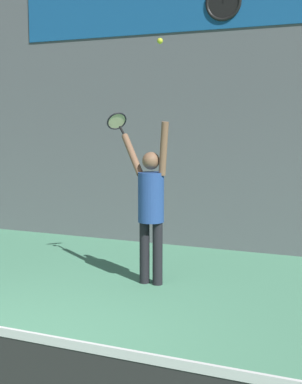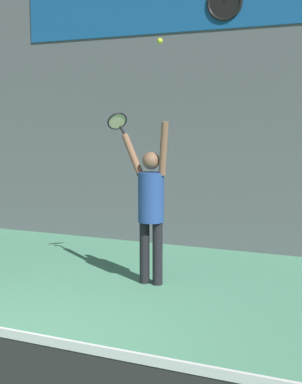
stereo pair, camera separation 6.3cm
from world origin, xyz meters
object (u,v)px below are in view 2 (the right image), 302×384
Objects in this scene: tennis_racket at (118,122)px; tennis_ball at (160,41)px; scoreboard_clock at (225,2)px; tennis_player at (151,203)px.

tennis_ball is at bearing -33.74° from tennis_racket.
scoreboard_clock is at bearing 60.29° from tennis_racket.
tennis_racket is 1.42m from tennis_ball.
scoreboard_clock is 3.66m from tennis_player.
tennis_ball is at bearing -93.15° from scoreboard_clock.
tennis_racket reaches higher than tennis_player.
tennis_racket is at bearing 146.26° from tennis_ball.
scoreboard_clock is 8.37× the size of tennis_ball.
tennis_player is at bearing -33.05° from tennis_racket.
tennis_ball is (0.18, -0.13, 1.99)m from tennis_player.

